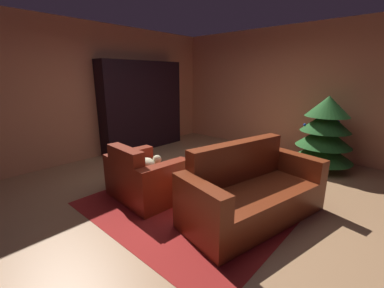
{
  "coord_description": "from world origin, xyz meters",
  "views": [
    {
      "loc": [
        2.3,
        -2.78,
        1.73
      ],
      "look_at": [
        -0.14,
        -0.08,
        0.74
      ],
      "focal_mm": 23.65,
      "sensor_mm": 36.0,
      "label": 1
    }
  ],
  "objects": [
    {
      "name": "wall_left",
      "position": [
        -2.85,
        0.0,
        1.39
      ],
      "size": [
        0.06,
        5.98,
        2.78
      ],
      "primitive_type": "cube",
      "color": "tan",
      "rests_on": "ground"
    },
    {
      "name": "ground_plane",
      "position": [
        0.0,
        0.0,
        0.0
      ],
      "size": [
        7.03,
        7.03,
        0.0
      ],
      "primitive_type": "plane",
      "color": "#A87A53"
    },
    {
      "name": "decorated_tree",
      "position": [
        1.06,
        2.27,
        0.69
      ],
      "size": [
        1.08,
        1.08,
        1.38
      ],
      "color": "brown",
      "rests_on": "ground"
    },
    {
      "name": "bottle_on_table",
      "position": [
        0.36,
        -0.17,
        0.5
      ],
      "size": [
        0.08,
        0.08,
        0.24
      ],
      "color": "#175823",
      "rests_on": "coffee_table"
    },
    {
      "name": "book_stack_on_table",
      "position": [
        0.24,
        -0.33,
        0.45
      ],
      "size": [
        0.23,
        0.16,
        0.08
      ],
      "color": "#9B988B",
      "rests_on": "coffee_table"
    },
    {
      "name": "wall_back",
      "position": [
        0.0,
        2.96,
        1.39
      ],
      "size": [
        5.76,
        0.06,
        2.78
      ],
      "primitive_type": "cube",
      "color": "tan",
      "rests_on": "ground"
    },
    {
      "name": "couch_red",
      "position": [
        0.92,
        -0.15,
        0.31
      ],
      "size": [
        1.19,
        1.99,
        0.92
      ],
      "color": "maroon",
      "rests_on": "ground"
    },
    {
      "name": "armchair_red",
      "position": [
        -0.48,
        -0.74,
        0.29
      ],
      "size": [
        1.09,
        0.84,
        0.81
      ],
      "color": "maroon",
      "rests_on": "ground"
    },
    {
      "name": "bookshelf_unit",
      "position": [
        -2.59,
        1.03,
        1.01
      ],
      "size": [
        0.38,
        2.11,
        2.05
      ],
      "color": "black",
      "rests_on": "ground"
    },
    {
      "name": "area_rug",
      "position": [
        0.16,
        -0.38,
        0.0
      ],
      "size": [
        2.59,
        2.41,
        0.01
      ],
      "primitive_type": "cube",
      "color": "maroon",
      "rests_on": "ground"
    },
    {
      "name": "coffee_table",
      "position": [
        0.22,
        -0.28,
        0.37
      ],
      "size": [
        0.64,
        0.64,
        0.41
      ],
      "color": "black",
      "rests_on": "ground"
    }
  ]
}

